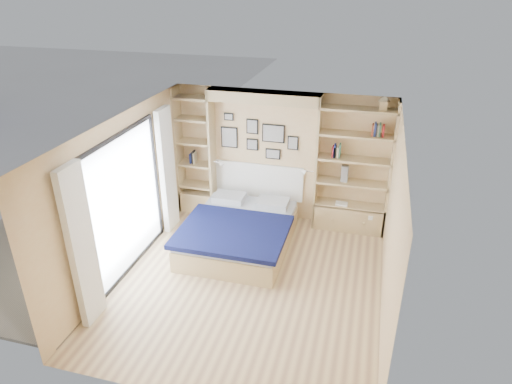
# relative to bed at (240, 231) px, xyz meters

# --- Properties ---
(ground) EXTENTS (4.50, 4.50, 0.00)m
(ground) POSITION_rel_bed_xyz_m (0.45, -1.00, -0.28)
(ground) COLOR #D4B882
(ground) RESTS_ON ground
(room_shell) EXTENTS (4.50, 4.50, 4.50)m
(room_shell) POSITION_rel_bed_xyz_m (0.06, 0.52, 0.80)
(room_shell) COLOR #D9BB88
(room_shell) RESTS_ON ground
(bed) EXTENTS (1.79, 2.35, 1.07)m
(bed) POSITION_rel_bed_xyz_m (0.00, 0.00, 0.00)
(bed) COLOR tan
(bed) RESTS_ON ground
(photo_gallery) EXTENTS (1.48, 0.02, 0.82)m
(photo_gallery) POSITION_rel_bed_xyz_m (-0.00, 1.22, 1.32)
(photo_gallery) COLOR black
(photo_gallery) RESTS_ON ground
(reading_lamps) EXTENTS (1.92, 0.12, 0.15)m
(reading_lamps) POSITION_rel_bed_xyz_m (0.15, 1.00, 0.82)
(reading_lamps) COLOR silver
(reading_lamps) RESTS_ON ground
(shelf_decor) EXTENTS (3.57, 0.23, 2.03)m
(shelf_decor) POSITION_rel_bed_xyz_m (1.51, 1.07, 1.40)
(shelf_decor) COLOR #A51E1E
(shelf_decor) RESTS_ON ground
(deck) EXTENTS (3.20, 4.00, 0.05)m
(deck) POSITION_rel_bed_xyz_m (-3.15, -1.00, -0.28)
(deck) COLOR #675C4C
(deck) RESTS_ON ground
(deck_chair) EXTENTS (0.64, 0.79, 0.69)m
(deck_chair) POSITION_rel_bed_xyz_m (-2.31, -0.00, 0.05)
(deck_chair) COLOR tan
(deck_chair) RESTS_ON ground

